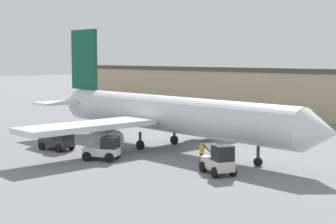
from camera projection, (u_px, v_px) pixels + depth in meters
ground_plane at (168, 149)px, 50.48m from camera, size 400.00×400.00×0.00m
terminal_building at (317, 91)px, 80.49m from camera, size 99.23×17.57×7.40m
airplane at (161, 113)px, 50.87m from camera, size 37.24×29.64×12.17m
ground_crew_worker at (202, 152)px, 43.50m from camera, size 0.39×0.39×1.78m
baggage_tug at (104, 149)px, 44.78m from camera, size 3.46×3.10×2.09m
belt_loader_truck at (219, 160)px, 39.19m from camera, size 3.43×2.81×2.37m
pushback_tug at (59, 140)px, 49.67m from camera, size 3.62×2.44×2.25m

